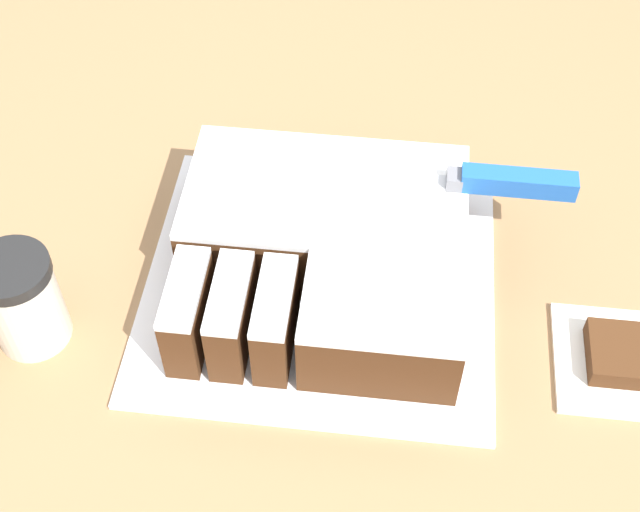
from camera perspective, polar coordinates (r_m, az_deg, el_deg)
countertop at (r=1.37m, az=-1.42°, el=-11.63°), size 1.40×1.10×0.95m
cake_board at (r=0.92m, az=0.00°, el=-1.78°), size 0.36×0.34×0.01m
cake at (r=0.89m, az=0.36°, el=0.21°), size 0.28×0.26×0.08m
knife at (r=0.89m, az=10.26°, el=4.57°), size 0.34×0.02×0.02m
coffee_cup at (r=0.89m, az=-18.51°, el=-2.73°), size 0.07×0.07×0.11m
paper_napkin at (r=0.91m, az=18.59°, el=-6.46°), size 0.12×0.12×0.01m
brownie at (r=0.90m, az=18.81°, el=-5.98°), size 0.07×0.07×0.02m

